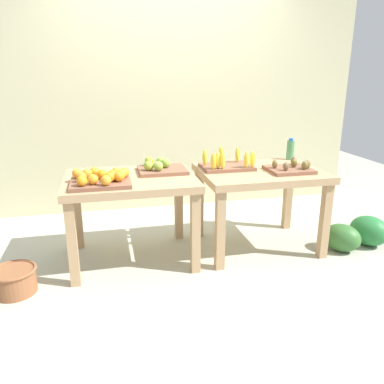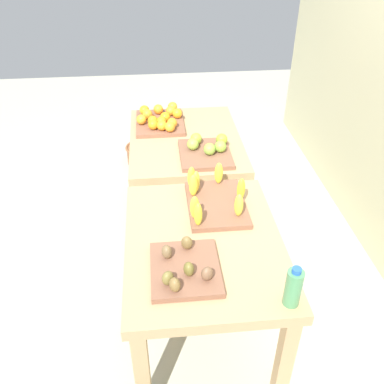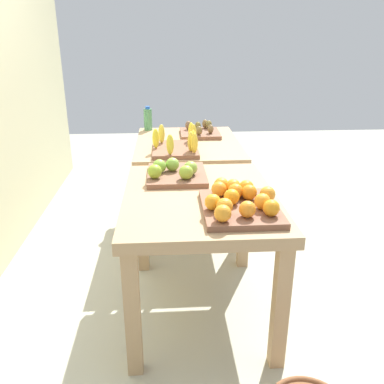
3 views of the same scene
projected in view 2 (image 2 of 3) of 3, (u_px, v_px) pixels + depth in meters
ground_plane at (193, 263)px, 3.00m from camera, size 8.00×8.00×0.00m
display_table_left at (185, 150)px, 3.10m from camera, size 1.04×0.80×0.72m
display_table_right at (204, 255)px, 2.18m from camera, size 1.04×0.80×0.72m
orange_bin at (160, 120)px, 3.18m from camera, size 0.45×0.38×0.11m
apple_bin at (206, 150)px, 2.81m from camera, size 0.40×0.34×0.11m
banana_crate at (214, 200)px, 2.33m from camera, size 0.44×0.33×0.17m
kiwi_bin at (184, 268)px, 1.92m from camera, size 0.36×0.32×0.10m
water_bottle at (293, 287)px, 1.74m from camera, size 0.07×0.07×0.21m
wicker_basket at (143, 154)px, 4.08m from camera, size 0.32×0.32×0.19m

